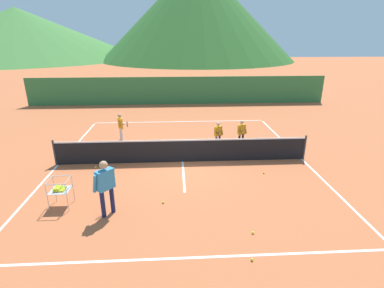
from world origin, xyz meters
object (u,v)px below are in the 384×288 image
(student_1, at_px, (218,133))
(tennis_ball_2, at_px, (264,173))
(ball_cart, at_px, (59,189))
(tennis_ball_5, at_px, (163,202))
(student_2, at_px, (242,131))
(tennis_ball_0, at_px, (113,199))
(tennis_net, at_px, (182,151))
(tennis_ball_7, at_px, (105,168))
(tennis_ball_1, at_px, (96,167))
(instructor, at_px, (105,183))
(student_0, at_px, (121,125))
(tennis_ball_4, at_px, (253,233))
(tennis_ball_6, at_px, (252,260))
(tennis_ball_3, at_px, (95,186))

(student_1, distance_m, tennis_ball_2, 3.22)
(ball_cart, distance_m, tennis_ball_5, 3.14)
(student_2, distance_m, tennis_ball_0, 6.81)
(tennis_net, height_order, tennis_ball_7, tennis_net)
(tennis_ball_1, distance_m, tennis_ball_2, 6.54)
(instructor, height_order, tennis_ball_0, instructor)
(tennis_net, xyz_separation_m, student_1, (1.68, 1.53, 0.24))
(student_0, distance_m, ball_cart, 6.05)
(tennis_ball_4, xyz_separation_m, tennis_ball_5, (-2.42, 1.64, 0.00))
(instructor, distance_m, student_2, 7.31)
(tennis_net, xyz_separation_m, ball_cart, (-3.79, -3.15, 0.09))
(student_2, height_order, tennis_ball_0, student_2)
(student_1, height_order, tennis_ball_6, student_1)
(instructor, distance_m, tennis_ball_2, 5.90)
(tennis_ball_1, distance_m, tennis_ball_5, 3.90)
(tennis_net, height_order, tennis_ball_3, tennis_net)
(ball_cart, xyz_separation_m, tennis_ball_3, (0.71, 1.15, -0.56))
(student_0, bearing_deg, tennis_ball_4, -58.64)
(student_2, height_order, tennis_ball_5, student_2)
(tennis_ball_1, relative_size, tennis_ball_5, 1.00)
(instructor, bearing_deg, student_1, 52.85)
(tennis_ball_2, bearing_deg, student_0, 145.38)
(student_1, height_order, tennis_ball_4, student_1)
(tennis_net, bearing_deg, tennis_ball_0, -128.83)
(tennis_ball_2, distance_m, tennis_ball_3, 6.16)
(tennis_ball_5, bearing_deg, tennis_ball_7, 131.82)
(student_2, bearing_deg, tennis_ball_3, -148.34)
(tennis_ball_0, bearing_deg, student_1, 47.80)
(student_2, bearing_deg, student_0, 167.86)
(tennis_net, height_order, tennis_ball_0, tennis_net)
(tennis_ball_1, distance_m, tennis_ball_3, 1.63)
(student_0, bearing_deg, tennis_ball_1, -98.66)
(instructor, relative_size, student_2, 1.33)
(tennis_net, distance_m, tennis_ball_5, 3.29)
(ball_cart, height_order, tennis_ball_0, ball_cart)
(student_0, xyz_separation_m, tennis_ball_6, (4.40, -8.64, -0.77))
(tennis_ball_2, bearing_deg, student_1, 115.68)
(tennis_ball_0, relative_size, tennis_ball_7, 1.00)
(student_0, bearing_deg, tennis_ball_6, -63.01)
(instructor, distance_m, tennis_ball_1, 3.60)
(student_2, relative_size, tennis_ball_7, 18.76)
(ball_cart, bearing_deg, tennis_ball_4, -16.89)
(instructor, height_order, student_0, instructor)
(tennis_ball_4, relative_size, tennis_ball_6, 1.00)
(instructor, relative_size, student_0, 1.26)
(student_1, distance_m, tennis_ball_0, 5.97)
(student_0, distance_m, tennis_ball_6, 9.73)
(instructor, relative_size, ball_cart, 1.89)
(tennis_ball_0, xyz_separation_m, tennis_ball_4, (4.03, -1.96, 0.00))
(tennis_ball_5, bearing_deg, tennis_net, 77.71)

